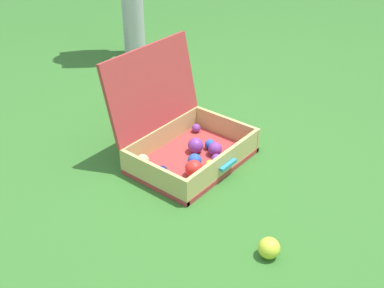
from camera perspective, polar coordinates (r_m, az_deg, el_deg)
ground_plane at (r=2.28m, az=-0.88°, el=-2.83°), size 16.00×16.00×0.00m
open_suitcase at (r=2.28m, az=-1.19°, el=0.73°), size 0.57×0.52×0.52m
stray_ball_on_grass at (r=1.82m, az=9.19°, el=-12.17°), size 0.08×0.08×0.08m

